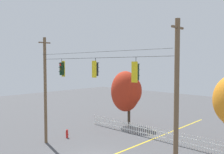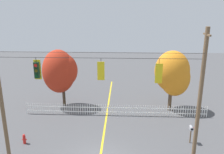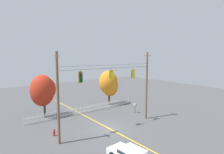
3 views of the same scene
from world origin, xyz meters
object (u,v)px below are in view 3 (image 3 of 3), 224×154
(traffic_signal_eastbound_side, at_px, (81,77))
(roadside_mailbox, at_px, (135,105))
(autumn_maple_mid, at_px, (109,84))
(traffic_signal_southbound_primary, at_px, (111,75))
(autumn_maple_near_fence, at_px, (43,90))
(traffic_signal_northbound_primary, at_px, (133,74))
(fire_hydrant, at_px, (54,133))

(traffic_signal_eastbound_side, height_order, roadside_mailbox, traffic_signal_eastbound_side)
(roadside_mailbox, bearing_deg, autumn_maple_mid, 92.63)
(traffic_signal_southbound_primary, height_order, roadside_mailbox, traffic_signal_southbound_primary)
(traffic_signal_eastbound_side, distance_m, roadside_mailbox, 12.17)
(autumn_maple_near_fence, height_order, autumn_maple_mid, autumn_maple_mid)
(traffic_signal_eastbound_side, bearing_deg, traffic_signal_northbound_primary, -0.15)
(traffic_signal_eastbound_side, distance_m, fire_hydrant, 6.85)
(traffic_signal_eastbound_side, bearing_deg, autumn_maple_mid, 41.47)
(traffic_signal_southbound_primary, bearing_deg, autumn_maple_mid, 55.16)
(traffic_signal_southbound_primary, bearing_deg, traffic_signal_eastbound_side, 179.72)
(autumn_maple_mid, bearing_deg, traffic_signal_northbound_primary, -107.61)
(traffic_signal_southbound_primary, xyz_separation_m, fire_hydrant, (-6.24, 2.09, -6.15))
(traffic_signal_eastbound_side, relative_size, traffic_signal_southbound_primary, 1.06)
(autumn_maple_mid, bearing_deg, traffic_signal_eastbound_side, -138.53)
(traffic_signal_northbound_primary, xyz_separation_m, autumn_maple_near_fence, (-8.47, 9.27, -2.54))
(fire_hydrant, relative_size, roadside_mailbox, 0.55)
(fire_hydrant, distance_m, roadside_mailbox, 12.92)
(traffic_signal_southbound_primary, relative_size, fire_hydrant, 1.67)
(roadside_mailbox, bearing_deg, traffic_signal_northbound_primary, -138.74)
(autumn_maple_mid, bearing_deg, fire_hydrant, -150.84)
(traffic_signal_northbound_primary, bearing_deg, traffic_signal_southbound_primary, 179.99)
(traffic_signal_northbound_primary, height_order, fire_hydrant, traffic_signal_northbound_primary)
(traffic_signal_northbound_primary, bearing_deg, traffic_signal_eastbound_side, 179.85)
(traffic_signal_northbound_primary, bearing_deg, roadside_mailbox, 41.26)
(traffic_signal_northbound_primary, xyz_separation_m, roadside_mailbox, (3.18, 2.79, -5.26))
(roadside_mailbox, bearing_deg, traffic_signal_southbound_primary, -157.17)
(traffic_signal_northbound_primary, height_order, autumn_maple_mid, traffic_signal_northbound_primary)
(traffic_signal_southbound_primary, distance_m, fire_hydrant, 9.01)
(traffic_signal_southbound_primary, bearing_deg, fire_hydrant, 161.49)
(fire_hydrant, bearing_deg, autumn_maple_near_fence, 80.34)
(fire_hydrant, height_order, roadside_mailbox, roadside_mailbox)
(traffic_signal_southbound_primary, height_order, autumn_maple_near_fence, traffic_signal_southbound_primary)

